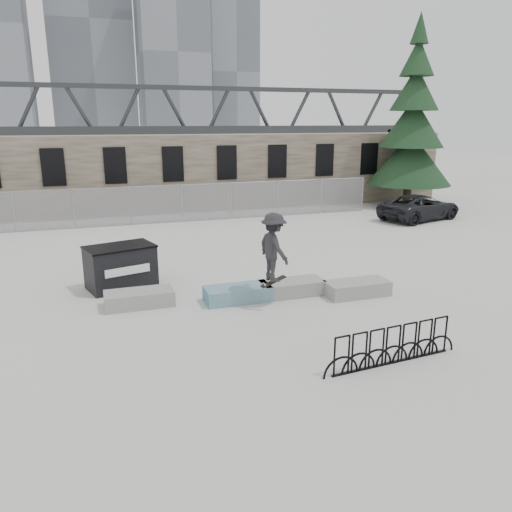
{
  "coord_description": "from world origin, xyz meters",
  "views": [
    {
      "loc": [
        -4.65,
        -13.98,
        5.31
      ],
      "look_at": [
        0.02,
        0.0,
        1.3
      ],
      "focal_mm": 35.0,
      "sensor_mm": 36.0,
      "label": 1
    }
  ],
  "objects_px": {
    "planter_center_right": "(292,287)",
    "spruce_tree": "(412,132)",
    "skateboarder": "(274,247)",
    "planter_far_left": "(139,298)",
    "dumpster": "(121,267)",
    "suv": "(420,207)",
    "planter_center_left": "(238,293)",
    "bike_rack": "(393,346)",
    "planter_offset": "(357,288)"
  },
  "relations": [
    {
      "from": "planter_offset",
      "to": "dumpster",
      "type": "bearing_deg",
      "value": 155.67
    },
    {
      "from": "planter_center_left",
      "to": "planter_offset",
      "type": "relative_size",
      "value": 1.0
    },
    {
      "from": "planter_far_left",
      "to": "planter_center_right",
      "type": "distance_m",
      "value": 4.69
    },
    {
      "from": "spruce_tree",
      "to": "skateboarder",
      "type": "bearing_deg",
      "value": -135.55
    },
    {
      "from": "planter_offset",
      "to": "dumpster",
      "type": "height_order",
      "value": "dumpster"
    },
    {
      "from": "planter_far_left",
      "to": "spruce_tree",
      "type": "xyz_separation_m",
      "value": [
        18.12,
        12.81,
        4.36
      ]
    },
    {
      "from": "planter_center_left",
      "to": "planter_center_right",
      "type": "distance_m",
      "value": 1.78
    },
    {
      "from": "bike_rack",
      "to": "spruce_tree",
      "type": "bearing_deg",
      "value": 54.49
    },
    {
      "from": "planter_center_left",
      "to": "spruce_tree",
      "type": "height_order",
      "value": "spruce_tree"
    },
    {
      "from": "planter_far_left",
      "to": "bike_rack",
      "type": "distance_m",
      "value": 7.48
    },
    {
      "from": "dumpster",
      "to": "spruce_tree",
      "type": "bearing_deg",
      "value": 14.53
    },
    {
      "from": "planter_far_left",
      "to": "dumpster",
      "type": "distance_m",
      "value": 2.01
    },
    {
      "from": "planter_far_left",
      "to": "planter_offset",
      "type": "bearing_deg",
      "value": -10.5
    },
    {
      "from": "spruce_tree",
      "to": "skateboarder",
      "type": "height_order",
      "value": "spruce_tree"
    },
    {
      "from": "planter_far_left",
      "to": "dumpster",
      "type": "height_order",
      "value": "dumpster"
    },
    {
      "from": "dumpster",
      "to": "planter_far_left",
      "type": "bearing_deg",
      "value": -94.97
    },
    {
      "from": "planter_far_left",
      "to": "suv",
      "type": "relative_size",
      "value": 0.4
    },
    {
      "from": "dumpster",
      "to": "suv",
      "type": "xyz_separation_m",
      "value": [
        16.49,
        6.81,
        -0.02
      ]
    },
    {
      "from": "planter_center_right",
      "to": "spruce_tree",
      "type": "relative_size",
      "value": 0.17
    },
    {
      "from": "skateboarder",
      "to": "bike_rack",
      "type": "bearing_deg",
      "value": -174.29
    },
    {
      "from": "dumpster",
      "to": "skateboarder",
      "type": "relative_size",
      "value": 1.11
    },
    {
      "from": "dumpster",
      "to": "planter_center_right",
      "type": "bearing_deg",
      "value": -41.74
    },
    {
      "from": "planter_center_right",
      "to": "suv",
      "type": "height_order",
      "value": "suv"
    },
    {
      "from": "planter_far_left",
      "to": "planter_offset",
      "type": "xyz_separation_m",
      "value": [
        6.58,
        -1.22,
        0.0
      ]
    },
    {
      "from": "spruce_tree",
      "to": "dumpster",
      "type": "bearing_deg",
      "value": -149.51
    },
    {
      "from": "planter_center_left",
      "to": "suv",
      "type": "xyz_separation_m",
      "value": [
        13.23,
        9.26,
        0.44
      ]
    },
    {
      "from": "spruce_tree",
      "to": "skateboarder",
      "type": "xyz_separation_m",
      "value": [
        -14.37,
        -14.1,
        -2.81
      ]
    },
    {
      "from": "planter_center_right",
      "to": "planter_center_left",
      "type": "bearing_deg",
      "value": -179.56
    },
    {
      "from": "planter_offset",
      "to": "skateboarder",
      "type": "relative_size",
      "value": 0.92
    },
    {
      "from": "bike_rack",
      "to": "skateboarder",
      "type": "height_order",
      "value": "skateboarder"
    },
    {
      "from": "planter_offset",
      "to": "dumpster",
      "type": "xyz_separation_m",
      "value": [
        -6.95,
        3.14,
        0.46
      ]
    },
    {
      "from": "planter_center_left",
      "to": "spruce_tree",
      "type": "xyz_separation_m",
      "value": [
        15.23,
        13.34,
        4.36
      ]
    },
    {
      "from": "dumpster",
      "to": "spruce_tree",
      "type": "height_order",
      "value": "spruce_tree"
    },
    {
      "from": "planter_center_right",
      "to": "suv",
      "type": "distance_m",
      "value": 14.72
    },
    {
      "from": "planter_center_left",
      "to": "bike_rack",
      "type": "xyz_separation_m",
      "value": [
        2.15,
        -5.0,
        0.19
      ]
    },
    {
      "from": "planter_center_left",
      "to": "skateboarder",
      "type": "bearing_deg",
      "value": -41.55
    },
    {
      "from": "bike_rack",
      "to": "skateboarder",
      "type": "bearing_deg",
      "value": 106.92
    },
    {
      "from": "planter_center_right",
      "to": "bike_rack",
      "type": "relative_size",
      "value": 0.56
    },
    {
      "from": "planter_center_right",
      "to": "dumpster",
      "type": "xyz_separation_m",
      "value": [
        -5.04,
        2.43,
        0.46
      ]
    },
    {
      "from": "planter_center_right",
      "to": "planter_far_left",
      "type": "bearing_deg",
      "value": 173.75
    },
    {
      "from": "planter_offset",
      "to": "spruce_tree",
      "type": "relative_size",
      "value": 0.17
    },
    {
      "from": "planter_offset",
      "to": "suv",
      "type": "height_order",
      "value": "suv"
    },
    {
      "from": "planter_center_right",
      "to": "suv",
      "type": "relative_size",
      "value": 0.4
    },
    {
      "from": "bike_rack",
      "to": "spruce_tree",
      "type": "relative_size",
      "value": 0.31
    },
    {
      "from": "planter_far_left",
      "to": "planter_center_right",
      "type": "relative_size",
      "value": 1.0
    },
    {
      "from": "planter_offset",
      "to": "suv",
      "type": "relative_size",
      "value": 0.4
    },
    {
      "from": "planter_center_right",
      "to": "dumpster",
      "type": "bearing_deg",
      "value": 154.22
    },
    {
      "from": "planter_offset",
      "to": "skateboarder",
      "type": "distance_m",
      "value": 3.23
    },
    {
      "from": "planter_center_left",
      "to": "planter_offset",
      "type": "bearing_deg",
      "value": -10.65
    },
    {
      "from": "planter_center_right",
      "to": "planter_offset",
      "type": "height_order",
      "value": "same"
    }
  ]
}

